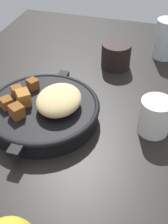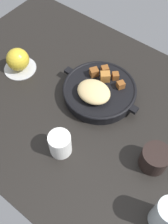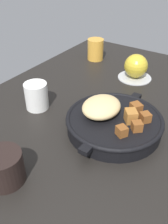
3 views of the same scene
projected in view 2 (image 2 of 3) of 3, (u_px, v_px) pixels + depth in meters
ground_plane at (90, 110)px, 89.57cm from camera, size 118.61×76.24×2.40cm
cast_iron_skillet at (99, 91)px, 88.99cm from camera, size 29.29×24.94×8.05cm
saucer_plate at (20, 68)px, 98.18cm from camera, size 11.87×11.87×0.60cm
red_apple at (18, 59)px, 94.52cm from camera, size 8.17×8.17×8.17cm
white_creamer_pitcher at (60, 144)px, 76.87cm from camera, size 6.62×6.62×7.86cm
coffee_mug_dark at (155, 158)px, 74.85cm from camera, size 8.16×8.16×6.95cm
water_glass_tall at (166, 215)px, 64.38cm from camera, size 6.48×6.48×11.33cm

